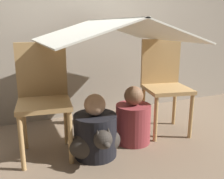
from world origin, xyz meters
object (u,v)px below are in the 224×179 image
chair_left (43,94)px  person_second (133,120)px  chair_right (164,81)px  person_front (95,132)px  dog (97,143)px

chair_left → person_second: size_ratio=1.73×
chair_right → person_second: bearing=-150.0°
person_front → dog: bearing=-103.9°
person_front → dog: (-0.02, -0.08, -0.06)m
dog → chair_left: bearing=138.0°
person_front → person_second: person_second is taller
chair_left → person_second: 0.83m
chair_left → chair_right: 1.18m
chair_right → person_second: chair_right is taller
person_front → chair_right: bearing=15.5°
chair_right → person_front: chair_right is taller
chair_right → person_front: (-0.82, -0.23, -0.30)m
person_front → chair_left: bearing=147.5°
chair_left → chair_right: same height
chair_right → dog: bearing=-148.0°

